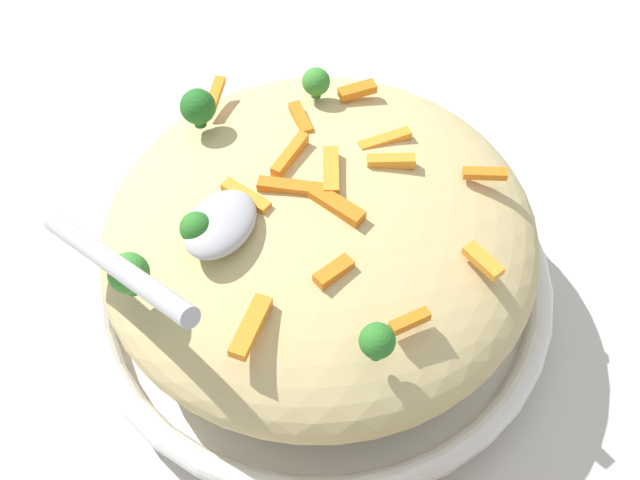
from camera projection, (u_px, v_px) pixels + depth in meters
The scene contains 24 objects.
ground_plane at pixel (320, 302), 0.66m from camera, with size 2.40×2.40×0.00m, color beige.
serving_bowl at pixel (320, 286), 0.64m from camera, with size 0.34×0.34×0.04m.
pasta_mound at pixel (320, 237), 0.59m from camera, with size 0.30×0.30×0.10m, color #D1BA7A.
carrot_piece_0 at pixel (485, 173), 0.57m from camera, with size 0.03×0.01×0.01m, color orange.
carrot_piece_1 at pixel (385, 140), 0.58m from camera, with size 0.04×0.01×0.01m, color orange.
carrot_piece_2 at pixel (334, 172), 0.56m from camera, with size 0.04×0.01×0.01m, color orange.
carrot_piece_3 at pixel (290, 155), 0.57m from camera, with size 0.04×0.01×0.01m, color orange.
carrot_piece_4 at pixel (336, 204), 0.54m from camera, with size 0.04×0.01×0.01m, color orange.
carrot_piece_5 at pixel (215, 95), 0.61m from camera, with size 0.03×0.01×0.01m, color orange.
carrot_piece_6 at pixel (246, 197), 0.55m from camera, with size 0.04×0.01×0.01m, color orange.
carrot_piece_7 at pixel (410, 321), 0.50m from camera, with size 0.02×0.01×0.01m, color orange.
carrot_piece_8 at pixel (334, 272), 0.52m from camera, with size 0.03×0.01×0.01m, color orange.
carrot_piece_9 at pixel (251, 327), 0.50m from camera, with size 0.04×0.01×0.01m, color orange.
carrot_piece_10 at pixel (357, 90), 0.61m from camera, with size 0.03×0.01×0.01m, color orange.
carrot_piece_11 at pixel (291, 188), 0.55m from camera, with size 0.04×0.01×0.01m, color orange.
carrot_piece_12 at pixel (301, 119), 0.59m from camera, with size 0.03×0.01×0.01m, color orange.
carrot_piece_13 at pixel (391, 161), 0.57m from camera, with size 0.03×0.01×0.01m, color orange.
carrot_piece_14 at pixel (481, 266), 0.52m from camera, with size 0.03×0.01×0.01m, color orange.
broccoli_floret_0 at pixel (196, 229), 0.52m from camera, with size 0.02×0.02×0.03m.
broccoli_floret_1 at pixel (129, 274), 0.50m from camera, with size 0.02×0.02×0.03m.
broccoli_floret_2 at pixel (198, 107), 0.58m from camera, with size 0.02×0.02×0.03m.
broccoli_floret_3 at pixel (316, 82), 0.60m from camera, with size 0.02×0.02×0.02m.
broccoli_floret_4 at pixel (377, 341), 0.48m from camera, with size 0.02×0.02×0.03m.
serving_spoon at pixel (185, 238), 0.51m from camera, with size 0.13×0.15×0.07m.
Camera 1 is at (0.32, 0.16, 0.55)m, focal length 48.65 mm.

